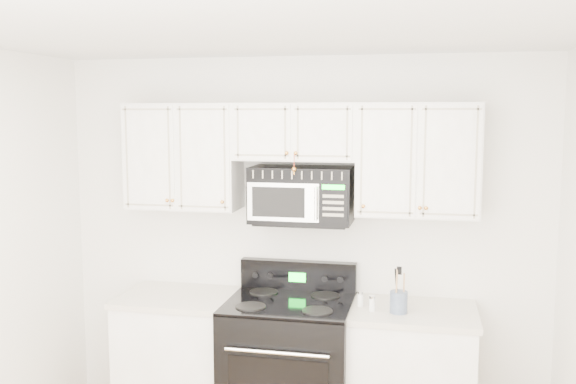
# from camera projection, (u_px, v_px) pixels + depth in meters

# --- Properties ---
(room) EXTENTS (3.51, 3.51, 2.61)m
(room) POSITION_uv_depth(u_px,v_px,m) (229.00, 311.00, 2.94)
(room) COLOR #96714C
(room) RESTS_ON ground
(base_cabinet_left) EXTENTS (0.86, 0.65, 0.92)m
(base_cabinet_left) POSITION_uv_depth(u_px,v_px,m) (183.00, 361.00, 4.61)
(base_cabinet_left) COLOR silver
(base_cabinet_left) RESTS_ON ground
(base_cabinet_right) EXTENTS (0.86, 0.65, 0.92)m
(base_cabinet_right) POSITION_uv_depth(u_px,v_px,m) (409.00, 380.00, 4.28)
(base_cabinet_right) COLOR silver
(base_cabinet_right) RESTS_ON ground
(range) EXTENTS (0.84, 0.76, 1.14)m
(range) POSITION_uv_depth(u_px,v_px,m) (289.00, 365.00, 4.40)
(range) COLOR black
(range) RESTS_ON ground
(upper_cabinets) EXTENTS (2.44, 0.37, 0.75)m
(upper_cabinets) POSITION_uv_depth(u_px,v_px,m) (297.00, 152.00, 4.40)
(upper_cabinets) COLOR silver
(upper_cabinets) RESTS_ON ground
(microwave) EXTENTS (0.70, 0.40, 0.39)m
(microwave) POSITION_uv_depth(u_px,v_px,m) (302.00, 195.00, 4.42)
(microwave) COLOR black
(microwave) RESTS_ON ground
(utensil_crock) EXTENTS (0.11, 0.11, 0.30)m
(utensil_crock) POSITION_uv_depth(u_px,v_px,m) (399.00, 301.00, 4.13)
(utensil_crock) COLOR slate
(utensil_crock) RESTS_ON base_cabinet_right
(shaker_salt) EXTENTS (0.04, 0.04, 0.10)m
(shaker_salt) POSITION_uv_depth(u_px,v_px,m) (372.00, 303.00, 4.17)
(shaker_salt) COLOR white
(shaker_salt) RESTS_ON base_cabinet_right
(shaker_pepper) EXTENTS (0.04, 0.04, 0.10)m
(shaker_pepper) POSITION_uv_depth(u_px,v_px,m) (360.00, 299.00, 4.27)
(shaker_pepper) COLOR white
(shaker_pepper) RESTS_ON base_cabinet_right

